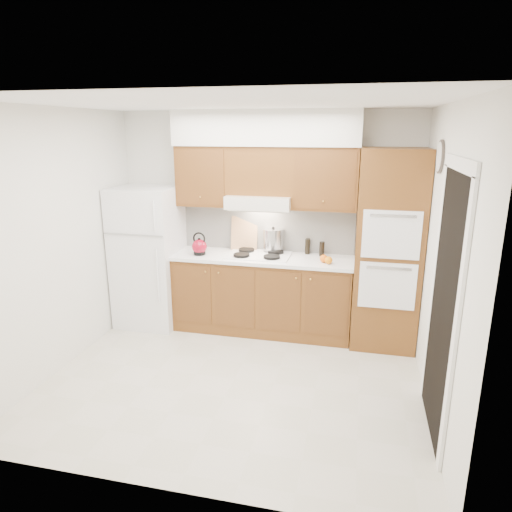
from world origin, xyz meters
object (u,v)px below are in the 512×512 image
Objects in this scene: fridge at (149,257)px; kettle at (199,247)px; oven_cabinet at (388,250)px; stock_pot at (273,240)px.

fridge is 9.63× the size of kettle.
oven_cabinet reaches higher than fridge.
stock_pot is (0.83, 0.32, 0.05)m from kettle.
oven_cabinet is at bearing 14.38° from kettle.
stock_pot is (-1.33, 0.23, -0.01)m from oven_cabinet.
oven_cabinet is at bearing -9.94° from stock_pot.
kettle is 0.89m from stock_pot.
kettle is (-2.16, -0.09, -0.06)m from oven_cabinet.
kettle is at bearing -158.81° from stock_pot.
fridge is at bearing -179.30° from oven_cabinet.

